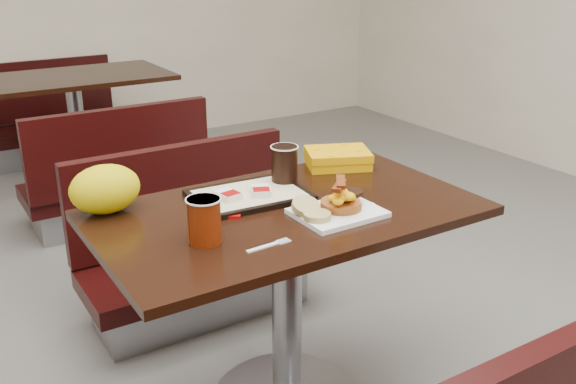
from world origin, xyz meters
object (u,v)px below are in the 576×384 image
knife (355,198)px  hashbrown_sleeve_right (261,191)px  platter (338,213)px  coffee_cup_near (204,221)px  tray (249,195)px  bench_near_n (200,240)px  bench_far_n (53,113)px  table_near (287,311)px  bench_far_s (112,164)px  coffee_cup_far (284,164)px  table_far (78,133)px  paper_bag (105,189)px  fork (263,247)px  hashbrown_sleeve_left (228,195)px  pancake_stack (341,204)px  clamshell (338,158)px

knife → hashbrown_sleeve_right: (-0.26, 0.16, 0.03)m
platter → coffee_cup_near: (-0.43, 0.04, 0.06)m
tray → bench_near_n: bearing=87.7°
bench_near_n → bench_far_n: size_ratio=1.00×
table_near → bench_far_s: size_ratio=1.20×
table_near → knife: size_ratio=8.11×
table_near → tray: size_ratio=3.24×
platter → bench_near_n: bearing=96.6°
bench_far_n → coffee_cup_far: size_ratio=8.12×
table_far → bench_far_n: table_far is taller
knife → coffee_cup_near: bearing=-102.2°
bench_near_n → paper_bag: (-0.49, -0.43, 0.47)m
platter → fork: (-0.31, -0.08, -0.01)m
paper_bag → table_near: bearing=-28.8°
table_near → tray: 0.41m
table_near → coffee_cup_near: 0.55m
fork → platter: bearing=11.0°
table_near → hashbrown_sleeve_right: hashbrown_sleeve_right is taller
table_near → hashbrown_sleeve_left: (-0.14, 0.14, 0.40)m
bench_near_n → hashbrown_sleeve_left: size_ratio=12.27×
bench_near_n → pancake_stack: size_ratio=7.75×
table_far → tray: bearing=-91.3°
table_near → table_far: 2.60m
paper_bag → hashbrown_sleeve_right: bearing=-18.6°
bench_far_n → platter: platter is taller
table_near → pancake_stack: (0.12, -0.12, 0.40)m
knife → clamshell: bearing=137.4°
pancake_stack → paper_bag: (-0.61, 0.39, 0.05)m
bench_far_s → knife: (0.23, -1.95, 0.39)m
table_far → tray: 2.49m
hashbrown_sleeve_right → coffee_cup_far: (0.13, 0.07, 0.05)m
paper_bag → bench_far_n: bearing=80.8°
coffee_cup_near → paper_bag: paper_bag is taller
fork → hashbrown_sleeve_right: (0.18, 0.32, 0.03)m
table_far → pancake_stack: pancake_stack is taller
tray → hashbrown_sleeve_left: 0.08m
bench_far_n → coffee_cup_near: bearing=-95.5°
bench_near_n → hashbrown_sleeve_right: hashbrown_sleeve_right is taller
bench_far_n → pancake_stack: pancake_stack is taller
table_near → coffee_cup_far: coffee_cup_far is taller
bench_near_n → tray: (-0.06, -0.56, 0.40)m
bench_far_s → coffee_cup_far: coffee_cup_far is taller
table_far → fork: fork is taller
table_far → coffee_cup_near: bearing=-96.9°
bench_far_n → paper_bag: size_ratio=4.56×
bench_far_n → hashbrown_sleeve_left: hashbrown_sleeve_left is taller
pancake_stack → hashbrown_sleeve_left: (-0.26, 0.26, -0.00)m
hashbrown_sleeve_left → fork: bearing=-110.7°
table_far → paper_bag: paper_bag is taller
hashbrown_sleeve_right → paper_bag: paper_bag is taller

